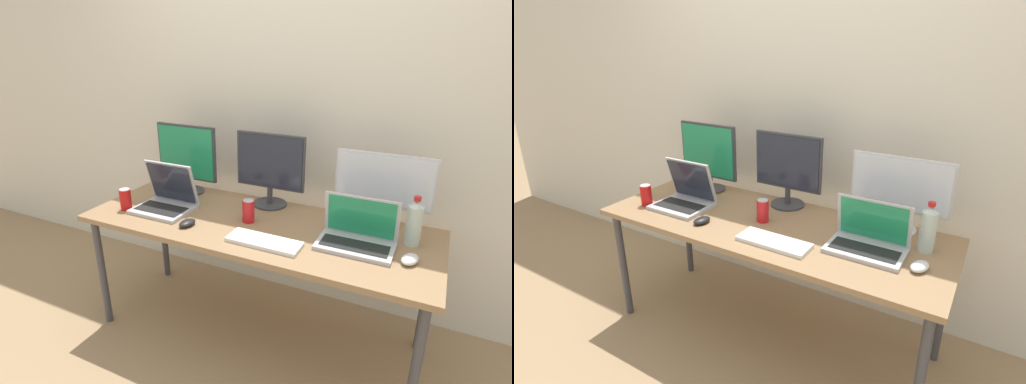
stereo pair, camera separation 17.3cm
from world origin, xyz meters
TOP-DOWN VIEW (x-y plane):
  - ground_plane at (0.00, 0.00)m, footprint 16.00×16.00m
  - wall_back at (0.00, 0.59)m, footprint 7.00×0.08m
  - work_desk at (0.00, 0.00)m, footprint 1.90×0.71m
  - monitor_left at (-0.60, 0.23)m, footprint 0.42×0.19m
  - monitor_center at (-0.04, 0.27)m, footprint 0.42×0.20m
  - monitor_right at (0.60, 0.27)m, footprint 0.50×0.21m
  - laptop_silver at (-0.55, -0.05)m, footprint 0.32×0.26m
  - laptop_secondary at (0.54, -0.01)m, footprint 0.36×0.22m
  - keyboard_main at (0.14, -0.19)m, footprint 0.37×0.14m
  - mouse_by_keyboard at (0.79, -0.07)m, footprint 0.10×0.12m
  - mouse_by_laptop at (-0.32, -0.19)m, footprint 0.08×0.11m
  - water_bottle at (0.78, 0.12)m, footprint 0.07×0.07m
  - soda_can_near_keyboard at (-0.05, -0.00)m, footprint 0.07×0.07m
  - soda_can_by_laptop at (-0.76, -0.16)m, footprint 0.07×0.07m

SIDE VIEW (x-z plane):
  - ground_plane at x=0.00m, z-range 0.00..0.00m
  - work_desk at x=0.00m, z-range 0.31..1.05m
  - keyboard_main at x=0.14m, z-range 0.74..0.76m
  - mouse_by_laptop at x=-0.32m, z-range 0.74..0.77m
  - mouse_by_keyboard at x=0.79m, z-range 0.74..0.78m
  - laptop_secondary at x=0.54m, z-range 0.68..0.91m
  - laptop_silver at x=-0.55m, z-range 0.67..0.94m
  - soda_can_near_keyboard at x=-0.05m, z-range 0.74..0.87m
  - soda_can_by_laptop at x=-0.76m, z-range 0.74..0.87m
  - water_bottle at x=0.78m, z-range 0.73..0.98m
  - monitor_right at x=0.60m, z-range 0.76..1.15m
  - monitor_left at x=-0.60m, z-range 0.75..1.19m
  - monitor_center at x=-0.04m, z-range 0.76..1.19m
  - wall_back at x=0.00m, z-range 0.00..2.60m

